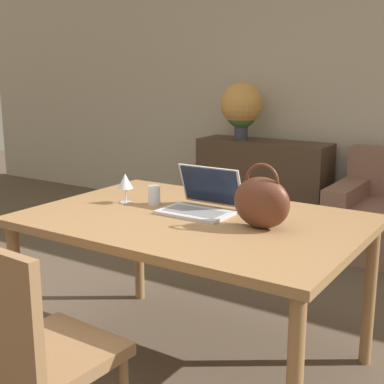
{
  "coord_description": "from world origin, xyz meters",
  "views": [
    {
      "loc": [
        1.31,
        -1.48,
        1.46
      ],
      "look_at": [
        -0.04,
        0.6,
        0.9
      ],
      "focal_mm": 50.0,
      "sensor_mm": 36.0,
      "label": 1
    }
  ],
  "objects_px": {
    "laptop": "(202,200)",
    "drinking_glass": "(154,195)",
    "wine_glass": "(125,182)",
    "handbag": "(261,202)",
    "chair": "(32,347)",
    "flower_vase": "(241,107)"
  },
  "relations": [
    {
      "from": "wine_glass",
      "to": "laptop",
      "type": "bearing_deg",
      "value": 10.26
    },
    {
      "from": "laptop",
      "to": "handbag",
      "type": "distance_m",
      "value": 0.39
    },
    {
      "from": "wine_glass",
      "to": "drinking_glass",
      "type": "bearing_deg",
      "value": 21.3
    },
    {
      "from": "laptop",
      "to": "handbag",
      "type": "relative_size",
      "value": 1.18
    },
    {
      "from": "laptop",
      "to": "wine_glass",
      "type": "xyz_separation_m",
      "value": [
        -0.43,
        -0.08,
        0.05
      ]
    },
    {
      "from": "handbag",
      "to": "flower_vase",
      "type": "bearing_deg",
      "value": 119.79
    },
    {
      "from": "wine_glass",
      "to": "handbag",
      "type": "xyz_separation_m",
      "value": [
        0.8,
        -0.03,
        0.01
      ]
    },
    {
      "from": "wine_glass",
      "to": "handbag",
      "type": "height_order",
      "value": "handbag"
    },
    {
      "from": "chair",
      "to": "wine_glass",
      "type": "bearing_deg",
      "value": 114.53
    },
    {
      "from": "drinking_glass",
      "to": "wine_glass",
      "type": "relative_size",
      "value": 0.63
    },
    {
      "from": "drinking_glass",
      "to": "flower_vase",
      "type": "height_order",
      "value": "flower_vase"
    },
    {
      "from": "laptop",
      "to": "flower_vase",
      "type": "xyz_separation_m",
      "value": [
        -1.02,
        2.33,
        0.28
      ]
    },
    {
      "from": "wine_glass",
      "to": "handbag",
      "type": "bearing_deg",
      "value": -1.83
    },
    {
      "from": "laptop",
      "to": "drinking_glass",
      "type": "height_order",
      "value": "laptop"
    },
    {
      "from": "handbag",
      "to": "flower_vase",
      "type": "distance_m",
      "value": 2.81
    },
    {
      "from": "laptop",
      "to": "handbag",
      "type": "height_order",
      "value": "handbag"
    },
    {
      "from": "chair",
      "to": "handbag",
      "type": "xyz_separation_m",
      "value": [
        0.41,
        0.95,
        0.38
      ]
    },
    {
      "from": "flower_vase",
      "to": "chair",
      "type": "bearing_deg",
      "value": -73.89
    },
    {
      "from": "chair",
      "to": "drinking_glass",
      "type": "xyz_separation_m",
      "value": [
        -0.24,
        1.04,
        0.31
      ]
    },
    {
      "from": "wine_glass",
      "to": "chair",
      "type": "bearing_deg",
      "value": -68.55
    },
    {
      "from": "chair",
      "to": "flower_vase",
      "type": "bearing_deg",
      "value": 109.19
    },
    {
      "from": "laptop",
      "to": "wine_glass",
      "type": "distance_m",
      "value": 0.44
    }
  ]
}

